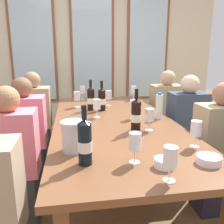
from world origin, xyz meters
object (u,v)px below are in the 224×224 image
object	(u,v)px
seated_person_6	(13,164)
seated_person_5	(166,116)
tasting_bowl_2	(209,160)
seated_person_7	(218,153)
wine_bottle_2	(136,115)
wine_glass_0	(77,97)
wine_glass_1	(134,90)
water_bottle	(159,106)
wine_glass_9	(97,105)
white_plate_0	(77,124)
wine_glass_4	(150,115)
dining_table	(114,128)
wine_glass_6	(82,90)
seated_person_4	(35,121)
wine_bottle_0	(85,142)
seated_person_0	(26,138)
wine_bottle_3	(91,99)
wine_glass_3	(134,106)
tasting_bowl_0	(165,163)
wine_glass_5	(170,158)
seated_person_1	(186,131)
metal_pitcher	(74,136)
tasting_bowl_1	(97,102)
wine_glass_7	(196,130)
wine_glass_2	(108,95)

from	to	relation	value
seated_person_6	seated_person_5	bearing A→B (deg)	34.35
tasting_bowl_2	seated_person_7	distance (m)	0.76
wine_bottle_2	wine_glass_0	xyz separation A→B (m)	(-0.43, 0.89, -0.01)
wine_glass_1	water_bottle	bearing A→B (deg)	-89.26
water_bottle	wine_glass_9	bearing A→B (deg)	168.24
white_plate_0	wine_glass_4	bearing A→B (deg)	-24.64
dining_table	wine_glass_0	world-z (taller)	wine_glass_0
wine_glass_6	seated_person_4	distance (m)	0.69
wine_bottle_0	wine_glass_6	bearing A→B (deg)	87.86
seated_person_0	water_bottle	bearing A→B (deg)	-11.81
wine_bottle_3	wine_glass_3	size ratio (longest dim) A/B	1.82
tasting_bowl_0	seated_person_0	distance (m)	1.52
dining_table	wine_bottle_0	size ratio (longest dim) A/B	7.01
wine_bottle_2	wine_glass_5	world-z (taller)	wine_bottle_2
water_bottle	seated_person_1	xyz separation A→B (m)	(0.39, 0.22, -0.33)
metal_pitcher	water_bottle	xyz separation A→B (m)	(0.77, 0.63, 0.02)
wine_glass_3	seated_person_7	bearing A→B (deg)	-31.55
tasting_bowl_2	seated_person_1	distance (m)	1.25
seated_person_0	seated_person_6	distance (m)	0.56
tasting_bowl_2	seated_person_7	xyz separation A→B (m)	(0.44, 0.57, -0.24)
tasting_bowl_1	seated_person_5	distance (m)	0.93
white_plate_0	tasting_bowl_2	distance (m)	1.10
white_plate_0	seated_person_1	bearing A→B (deg)	14.45
wine_bottle_0	seated_person_4	xyz separation A→B (m)	(-0.51, 1.69, -0.34)
wine_bottle_2	wine_glass_9	bearing A→B (deg)	121.14
wine_glass_7	wine_glass_4	bearing A→B (deg)	117.09
seated_person_1	tasting_bowl_2	bearing A→B (deg)	-111.19
wine_glass_3	wine_glass_7	size ratio (longest dim) A/B	1.00
wine_bottle_0	wine_glass_2	xyz separation A→B (m)	(0.34, 1.41, -0.01)
dining_table	wine_glass_5	distance (m)	1.07
wine_glass_2	seated_person_1	xyz separation A→B (m)	(0.77, -0.37, -0.34)
wine_glass_6	seated_person_5	size ratio (longest dim) A/B	0.16
dining_table	wine_glass_9	size ratio (longest dim) A/B	13.23
wine_glass_5	seated_person_7	distance (m)	1.07
wine_glass_9	metal_pitcher	bearing A→B (deg)	-106.26
wine_glass_1	seated_person_0	xyz separation A→B (m)	(-1.21, -0.64, -0.34)
wine_glass_2	wine_glass_7	size ratio (longest dim) A/B	1.00
wine_glass_4	seated_person_0	distance (m)	1.23
wine_glass_2	seated_person_5	size ratio (longest dim) A/B	0.16
tasting_bowl_0	seated_person_0	bearing A→B (deg)	127.95
wine_glass_3	dining_table	bearing A→B (deg)	-165.40
water_bottle	tasting_bowl_0	bearing A→B (deg)	-108.07
tasting_bowl_2	wine_glass_9	size ratio (longest dim) A/B	0.76
wine_bottle_3	wine_glass_1	size ratio (longest dim) A/B	1.82
metal_pitcher	water_bottle	bearing A→B (deg)	39.22
metal_pitcher	dining_table	bearing A→B (deg)	59.56
wine_bottle_2	wine_glass_1	bearing A→B (deg)	76.60
wine_glass_5	seated_person_0	xyz separation A→B (m)	(-0.89, 1.32, -0.33)
water_bottle	wine_glass_3	world-z (taller)	water_bottle
wine_glass_1	seated_person_5	bearing A→B (deg)	-13.08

